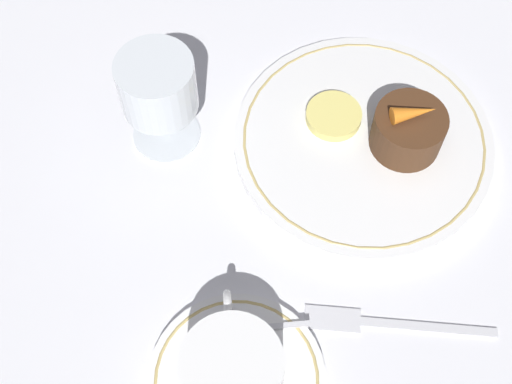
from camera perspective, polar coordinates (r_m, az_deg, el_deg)
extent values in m
plane|color=white|center=(0.71, 5.52, 0.98)|extent=(3.00, 3.00, 0.00)
cylinder|color=white|center=(0.73, 8.54, 3.96)|extent=(0.26, 0.26, 0.01)
torus|color=tan|center=(0.72, 8.60, 4.20)|extent=(0.24, 0.24, 0.00)
cylinder|color=white|center=(0.63, -1.55, -14.82)|extent=(0.15, 0.15, 0.01)
torus|color=tan|center=(0.62, -1.56, -14.74)|extent=(0.14, 0.14, 0.00)
cylinder|color=white|center=(0.59, -1.92, -14.18)|extent=(0.08, 0.08, 0.06)
cylinder|color=#9E7A4C|center=(0.59, -1.93, -14.08)|extent=(0.07, 0.07, 0.05)
torus|color=white|center=(0.60, -2.23, -9.44)|extent=(0.03, 0.01, 0.04)
cube|color=silver|center=(0.63, 0.74, -10.78)|extent=(0.01, 0.08, 0.00)
ellipsoid|color=silver|center=(0.63, -3.91, -11.14)|extent=(0.02, 0.02, 0.00)
cylinder|color=silver|center=(0.73, -7.15, 4.69)|extent=(0.07, 0.07, 0.01)
cylinder|color=silver|center=(0.71, -7.39, 5.87)|extent=(0.01, 0.01, 0.05)
cylinder|color=silver|center=(0.67, -7.92, 8.44)|extent=(0.07, 0.07, 0.06)
cylinder|color=maroon|center=(0.68, -7.80, 7.88)|extent=(0.06, 0.06, 0.03)
cube|color=silver|center=(0.66, 13.68, -10.43)|extent=(0.03, 0.12, 0.01)
cube|color=silver|center=(0.65, 6.15, -10.04)|extent=(0.03, 0.05, 0.01)
cylinder|color=#4C2D19|center=(0.71, 12.06, 4.83)|extent=(0.07, 0.07, 0.04)
cone|color=orange|center=(0.68, 12.53, 6.22)|extent=(0.02, 0.04, 0.02)
cylinder|color=#EFE075|center=(0.73, 6.24, 6.07)|extent=(0.06, 0.06, 0.01)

